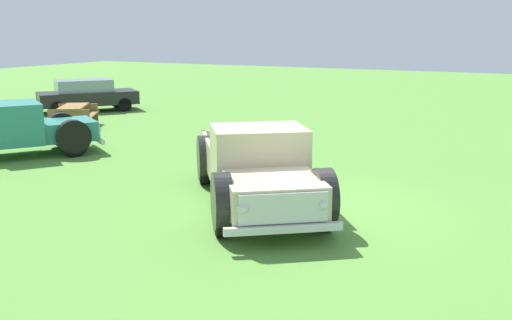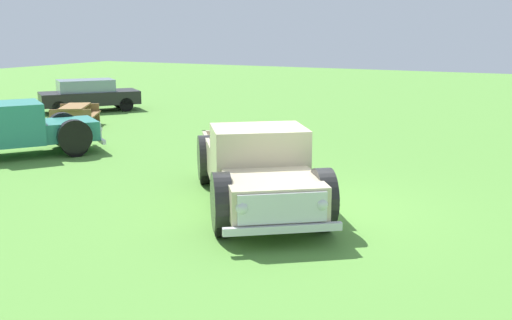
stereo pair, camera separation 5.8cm
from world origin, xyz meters
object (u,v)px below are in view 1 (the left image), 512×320
(pickup_truck_foreground, at_px, (259,171))
(pickup_truck_behind_left, at_px, (18,131))
(sedan_distant_a, at_px, (87,95))
(picnic_table, at_px, (74,114))

(pickup_truck_foreground, distance_m, pickup_truck_behind_left, 8.25)
(pickup_truck_foreground, bearing_deg, sedan_distant_a, 54.67)
(pickup_truck_foreground, height_order, sedan_distant_a, pickup_truck_foreground)
(picnic_table, bearing_deg, pickup_truck_foreground, -118.93)
(pickup_truck_behind_left, height_order, picnic_table, pickup_truck_behind_left)
(pickup_truck_behind_left, xyz_separation_m, sedan_distant_a, (7.78, 4.76, -0.00))
(pickup_truck_foreground, xyz_separation_m, picnic_table, (5.71, 10.33, -0.28))
(pickup_truck_foreground, xyz_separation_m, pickup_truck_behind_left, (1.36, 8.14, -0.06))
(pickup_truck_behind_left, distance_m, sedan_distant_a, 9.12)
(pickup_truck_foreground, height_order, pickup_truck_behind_left, pickup_truck_foreground)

